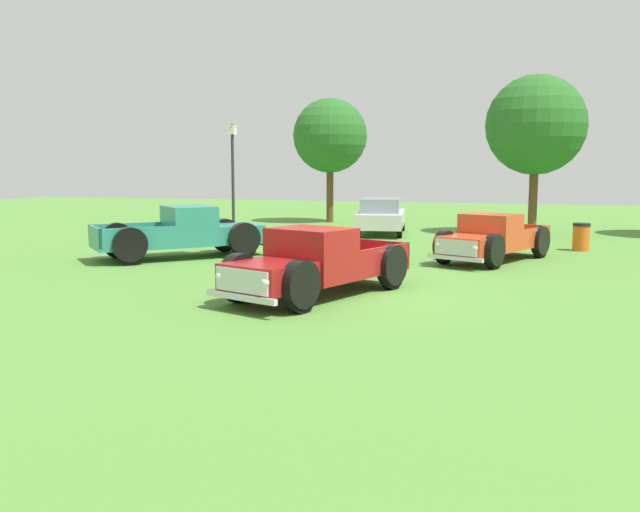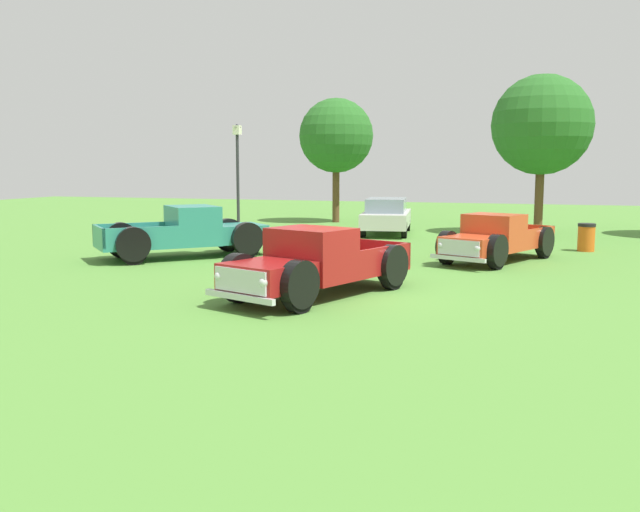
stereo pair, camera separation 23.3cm
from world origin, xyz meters
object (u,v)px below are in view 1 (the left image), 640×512
Objects in this scene: pickup_truck_behind_left at (489,239)px; trash_can at (581,237)px; oak_tree_east at (330,136)px; pickup_truck_foreground at (310,265)px; lamp_post_near at (233,179)px; sedan_distant_a at (381,215)px; pickup_truck_behind_right at (191,233)px; oak_tree_center at (536,125)px.

pickup_truck_behind_left reaches higher than trash_can.
pickup_truck_behind_left is at bearing -55.94° from oak_tree_east.
pickup_truck_foreground is at bearing -75.20° from oak_tree_east.
lamp_post_near is (-10.32, 4.31, 1.69)m from pickup_truck_behind_left.
pickup_truck_foreground is 14.69m from sedan_distant_a.
pickup_truck_behind_right is at bearing -78.81° from lamp_post_near.
lamp_post_near reaches higher than pickup_truck_behind_left.
pickup_truck_foreground is 1.07× the size of pickup_truck_behind_left.
sedan_distant_a is at bearing 95.69° from pickup_truck_foreground.
pickup_truck_behind_right is at bearing -155.65° from trash_can.
pickup_truck_foreground reaches higher than pickup_truck_behind_left.
pickup_truck_behind_right is 15.00m from oak_tree_east.
pickup_truck_behind_left is at bearing -56.95° from sedan_distant_a.
lamp_post_near is (-5.41, -3.23, 1.58)m from sedan_distant_a.
pickup_truck_behind_left is 0.76× the size of oak_tree_center.
lamp_post_near is 0.72× the size of oak_tree_east.
pickup_truck_behind_right is 15.57m from oak_tree_center.
lamp_post_near is 12.80m from oak_tree_center.
pickup_truck_behind_right reaches higher than trash_can.
oak_tree_center reaches higher than oak_tree_east.
sedan_distant_a reaches higher than pickup_truck_behind_left.
pickup_truck_foreground is 7.88m from pickup_truck_behind_right.
pickup_truck_foreground is 5.66× the size of trash_can.
oak_tree_center reaches higher than pickup_truck_behind_right.
trash_can is (13.19, -0.51, -1.91)m from lamp_post_near.
pickup_truck_foreground is 12.59m from trash_can.
pickup_truck_behind_right is at bearing 136.24° from pickup_truck_foreground.
pickup_truck_behind_right is at bearing -133.53° from oak_tree_center.
oak_tree_center reaches higher than sedan_distant_a.
lamp_post_near is at bearing -156.61° from oak_tree_center.
sedan_distant_a is 5.06× the size of trash_can.
lamp_post_near is at bearing 157.31° from pickup_truck_behind_left.
oak_tree_east is at bearing 79.58° from lamp_post_near.
oak_tree_east is (-3.83, 5.38, 3.59)m from sedan_distant_a.
oak_tree_center is (1.25, 9.32, 3.88)m from pickup_truck_behind_left.
oak_tree_east is (0.41, 14.55, 3.62)m from pickup_truck_behind_right.
pickup_truck_behind_right is 0.77× the size of oak_tree_center.
trash_can is at bearing -2.20° from lamp_post_near.
oak_tree_east reaches higher than lamp_post_near.
oak_tree_east is at bearing 104.80° from pickup_truck_foreground.
trash_can is 0.15× the size of oak_tree_east.
pickup_truck_behind_right is 13.19m from trash_can.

